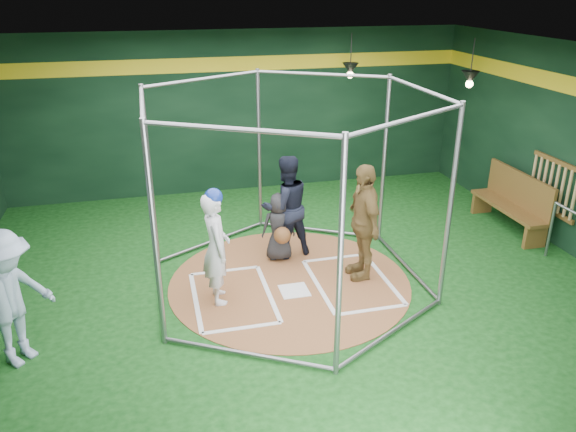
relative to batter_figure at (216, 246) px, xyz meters
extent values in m
cube|color=#0D3A0F|center=(1.16, 0.25, -0.90)|extent=(10.00, 9.00, 0.02)
cube|color=black|center=(1.16, 0.25, 2.61)|extent=(10.00, 9.00, 0.02)
cube|color=black|center=(1.16, 4.75, 0.86)|extent=(10.00, 0.10, 3.50)
cube|color=black|center=(1.16, -4.25, 0.86)|extent=(10.00, 0.10, 3.50)
cube|color=yellow|center=(1.16, 4.72, 1.91)|extent=(10.00, 0.01, 0.30)
cylinder|color=#935B35|center=(1.16, 0.25, -0.88)|extent=(3.80, 3.80, 0.01)
cube|color=white|center=(1.16, -0.05, -0.87)|extent=(0.43, 0.43, 0.01)
cube|color=white|center=(0.21, 0.85, -0.87)|extent=(1.10, 0.07, 0.01)
cube|color=white|center=(0.21, -0.85, -0.87)|extent=(1.10, 0.07, 0.01)
cube|color=white|center=(-0.34, 0.00, -0.87)|extent=(0.07, 1.70, 0.01)
cube|color=white|center=(0.76, 0.00, -0.87)|extent=(0.07, 1.70, 0.01)
cube|color=white|center=(2.11, 0.85, -0.87)|extent=(1.10, 0.07, 0.01)
cube|color=white|center=(2.11, -0.85, -0.87)|extent=(1.10, 0.07, 0.01)
cube|color=white|center=(1.56, 0.00, -0.87)|extent=(0.07, 1.70, 0.01)
cube|color=white|center=(2.66, 0.00, -0.87)|extent=(0.07, 1.70, 0.01)
cylinder|color=gray|center=(3.15, 1.40, 0.61)|extent=(0.07, 0.07, 3.00)
cylinder|color=gray|center=(1.16, 2.55, 0.61)|extent=(0.07, 0.07, 3.00)
cylinder|color=gray|center=(-0.84, 1.40, 0.61)|extent=(0.07, 0.07, 3.00)
cylinder|color=gray|center=(-0.84, -0.90, 0.61)|extent=(0.07, 0.07, 3.00)
cylinder|color=gray|center=(1.16, -2.05, 0.61)|extent=(0.07, 0.07, 3.00)
cylinder|color=gray|center=(3.15, -0.90, 0.61)|extent=(0.07, 0.07, 3.00)
cylinder|color=gray|center=(2.15, 1.97, 2.06)|extent=(2.02, 1.20, 0.06)
cylinder|color=gray|center=(2.15, 1.97, -0.84)|extent=(2.02, 1.20, 0.06)
cylinder|color=gray|center=(0.16, 1.97, 2.06)|extent=(2.02, 1.20, 0.06)
cylinder|color=gray|center=(0.16, 1.97, -0.84)|extent=(2.02, 1.20, 0.06)
cylinder|color=gray|center=(-0.84, 0.25, 2.06)|extent=(0.06, 2.30, 0.06)
cylinder|color=gray|center=(-0.84, 0.25, -0.84)|extent=(0.06, 2.30, 0.06)
cylinder|color=gray|center=(0.16, -1.48, 2.06)|extent=(2.02, 1.20, 0.06)
cylinder|color=gray|center=(0.16, -1.48, -0.84)|extent=(2.02, 1.20, 0.06)
cylinder|color=gray|center=(2.15, -1.48, 2.06)|extent=(2.02, 1.20, 0.06)
cylinder|color=gray|center=(2.15, -1.48, -0.84)|extent=(2.02, 1.20, 0.06)
cylinder|color=gray|center=(3.15, 0.25, 2.06)|extent=(0.06, 2.30, 0.06)
cylinder|color=gray|center=(3.15, 0.25, -0.84)|extent=(0.06, 2.30, 0.06)
cube|color=brown|center=(6.10, 0.65, 0.61)|extent=(0.05, 1.25, 0.08)
cube|color=brown|center=(6.10, 0.65, -0.29)|extent=(0.05, 1.25, 0.08)
cylinder|color=tan|center=(6.08, 0.10, 0.16)|extent=(0.06, 0.06, 0.85)
cylinder|color=tan|center=(6.08, 0.25, 0.16)|extent=(0.06, 0.06, 0.85)
cylinder|color=tan|center=(6.08, 0.41, 0.16)|extent=(0.06, 0.06, 0.85)
cylinder|color=tan|center=(6.08, 0.57, 0.16)|extent=(0.06, 0.06, 0.85)
cylinder|color=tan|center=(6.08, 0.72, 0.16)|extent=(0.06, 0.06, 0.85)
cylinder|color=tan|center=(6.08, 0.88, 0.16)|extent=(0.06, 0.06, 0.85)
cylinder|color=tan|center=(6.08, 1.04, 0.16)|extent=(0.06, 0.06, 0.85)
cylinder|color=tan|center=(6.08, 1.20, 0.16)|extent=(0.06, 0.06, 0.85)
cone|color=black|center=(3.36, 3.85, 1.86)|extent=(0.34, 0.34, 0.22)
sphere|color=#FFD899|center=(3.36, 3.85, 1.73)|extent=(0.14, 0.14, 0.14)
cylinder|color=black|center=(3.36, 3.85, 2.21)|extent=(0.02, 0.02, 0.70)
cone|color=black|center=(5.16, 2.25, 1.86)|extent=(0.34, 0.34, 0.22)
sphere|color=#FFD899|center=(5.16, 2.25, 1.73)|extent=(0.14, 0.14, 0.14)
cylinder|color=black|center=(5.16, 2.25, 2.21)|extent=(0.02, 0.02, 0.70)
imported|color=silver|center=(0.00, 0.00, -0.03)|extent=(0.43, 0.63, 1.69)
sphere|color=navy|center=(0.00, 0.00, 0.75)|extent=(0.26, 0.26, 0.26)
imported|color=#A28145|center=(2.33, 0.19, 0.06)|extent=(0.49, 1.11, 1.87)
imported|color=black|center=(1.18, 1.09, -0.29)|extent=(0.61, 0.43, 1.17)
sphere|color=brown|center=(1.18, 0.84, -0.34)|extent=(0.28, 0.28, 0.28)
imported|color=black|center=(1.34, 1.21, 0.01)|extent=(0.98, 0.83, 1.78)
imported|color=#9BB3CD|center=(-2.59, -0.85, 0.00)|extent=(1.25, 1.29, 1.77)
cube|color=brown|center=(5.71, 1.26, -0.44)|extent=(0.45, 1.92, 0.06)
cube|color=brown|center=(5.89, 1.26, -0.09)|extent=(0.06, 1.92, 0.64)
cube|color=brown|center=(5.71, 0.41, -0.68)|extent=(0.43, 0.09, 0.43)
cube|color=brown|center=(5.71, 2.11, -0.68)|extent=(0.43, 0.09, 0.43)
cylinder|color=gray|center=(5.71, 0.07, -0.38)|extent=(0.05, 0.05, 1.01)
camera|label=1|loc=(-0.76, -7.31, 3.53)|focal=35.00mm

